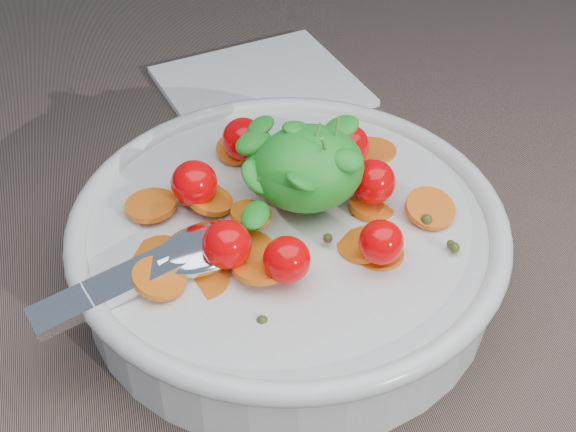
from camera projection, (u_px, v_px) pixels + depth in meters
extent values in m
plane|color=#6C584D|center=(323.00, 294.00, 0.52)|extent=(6.00, 6.00, 0.00)
cylinder|color=silver|center=(288.00, 251.00, 0.51)|extent=(0.26, 0.26, 0.05)
torus|color=silver|center=(288.00, 222.00, 0.49)|extent=(0.27, 0.27, 0.01)
cylinder|color=silver|center=(288.00, 276.00, 0.52)|extent=(0.13, 0.13, 0.01)
cylinder|color=brown|center=(288.00, 251.00, 0.51)|extent=(0.23, 0.23, 0.04)
cylinder|color=orange|center=(261.00, 267.00, 0.45)|extent=(0.05, 0.05, 0.01)
cylinder|color=orange|center=(251.00, 214.00, 0.49)|extent=(0.03, 0.03, 0.01)
cylinder|color=orange|center=(372.00, 151.00, 0.55)|extent=(0.04, 0.04, 0.01)
cylinder|color=orange|center=(202.00, 282.00, 0.46)|extent=(0.04, 0.04, 0.01)
cylinder|color=orange|center=(251.00, 248.00, 0.47)|extent=(0.04, 0.04, 0.01)
cylinder|color=orange|center=(151.00, 205.00, 0.50)|extent=(0.05, 0.05, 0.01)
cylinder|color=orange|center=(365.00, 245.00, 0.48)|extent=(0.04, 0.04, 0.01)
cylinder|color=orange|center=(292.00, 193.00, 0.51)|extent=(0.04, 0.04, 0.01)
cylinder|color=orange|center=(311.00, 187.00, 0.52)|extent=(0.02, 0.03, 0.01)
cylinder|color=orange|center=(199.00, 194.00, 0.51)|extent=(0.04, 0.04, 0.01)
cylinder|color=orange|center=(238.00, 147.00, 0.54)|extent=(0.04, 0.04, 0.01)
cylinder|color=orange|center=(151.00, 255.00, 0.47)|extent=(0.04, 0.04, 0.02)
cylinder|color=orange|center=(430.00, 208.00, 0.49)|extent=(0.04, 0.04, 0.02)
cylinder|color=orange|center=(365.00, 210.00, 0.50)|extent=(0.02, 0.03, 0.01)
cylinder|color=orange|center=(210.00, 200.00, 0.50)|extent=(0.04, 0.04, 0.01)
cylinder|color=orange|center=(379.00, 256.00, 0.47)|extent=(0.03, 0.03, 0.01)
cylinder|color=orange|center=(286.00, 257.00, 0.47)|extent=(0.04, 0.04, 0.01)
cylinder|color=orange|center=(159.00, 278.00, 0.45)|extent=(0.04, 0.04, 0.01)
cylinder|color=orange|center=(371.00, 208.00, 0.50)|extent=(0.04, 0.04, 0.01)
sphere|color=#3A4115|center=(287.00, 162.00, 0.54)|extent=(0.01, 0.01, 0.01)
sphere|color=#3A4115|center=(427.00, 220.00, 0.48)|extent=(0.01, 0.01, 0.01)
sphere|color=#3A4115|center=(221.00, 223.00, 0.49)|extent=(0.01, 0.01, 0.01)
sphere|color=#3A4115|center=(269.00, 189.00, 0.51)|extent=(0.01, 0.01, 0.01)
sphere|color=#3A4115|center=(286.00, 265.00, 0.47)|extent=(0.01, 0.01, 0.01)
sphere|color=#3A4115|center=(454.00, 248.00, 0.47)|extent=(0.01, 0.01, 0.01)
sphere|color=#3A4115|center=(451.00, 244.00, 0.47)|extent=(0.01, 0.01, 0.01)
sphere|color=#3A4115|center=(262.00, 321.00, 0.43)|extent=(0.01, 0.01, 0.01)
sphere|color=#3A4115|center=(379.00, 245.00, 0.47)|extent=(0.01, 0.01, 0.01)
sphere|color=#3A4115|center=(313.00, 140.00, 0.55)|extent=(0.01, 0.01, 0.01)
sphere|color=#3A4115|center=(290.00, 177.00, 0.52)|extent=(0.01, 0.01, 0.01)
sphere|color=#3A4115|center=(176.00, 183.00, 0.51)|extent=(0.01, 0.01, 0.01)
sphere|color=#3A4115|center=(438.00, 197.00, 0.50)|extent=(0.01, 0.01, 0.01)
sphere|color=#3A4115|center=(327.00, 148.00, 0.54)|extent=(0.01, 0.01, 0.01)
sphere|color=#3A4115|center=(224.00, 236.00, 0.49)|extent=(0.01, 0.01, 0.01)
sphere|color=#3A4115|center=(328.00, 238.00, 0.47)|extent=(0.01, 0.01, 0.01)
sphere|color=#E70003|center=(373.00, 182.00, 0.49)|extent=(0.03, 0.03, 0.03)
sphere|color=#E70003|center=(349.00, 145.00, 0.52)|extent=(0.03, 0.03, 0.03)
sphere|color=#E70003|center=(243.00, 139.00, 0.53)|extent=(0.03, 0.03, 0.03)
sphere|color=#E70003|center=(194.00, 183.00, 0.49)|extent=(0.03, 0.03, 0.03)
sphere|color=#E70003|center=(227.00, 245.00, 0.45)|extent=(0.03, 0.03, 0.03)
sphere|color=#E70003|center=(287.00, 260.00, 0.44)|extent=(0.03, 0.03, 0.03)
sphere|color=#E70003|center=(381.00, 242.00, 0.45)|extent=(0.03, 0.03, 0.03)
ellipsoid|color=green|center=(308.00, 168.00, 0.48)|extent=(0.07, 0.06, 0.05)
ellipsoid|color=green|center=(275.00, 171.00, 0.49)|extent=(0.04, 0.04, 0.03)
ellipsoid|color=green|center=(294.00, 142.00, 0.51)|extent=(0.02, 0.02, 0.01)
ellipsoid|color=green|center=(297.00, 129.00, 0.48)|extent=(0.03, 0.02, 0.01)
ellipsoid|color=green|center=(309.00, 152.00, 0.48)|extent=(0.02, 0.02, 0.02)
ellipsoid|color=green|center=(281.00, 148.00, 0.49)|extent=(0.02, 0.03, 0.02)
ellipsoid|color=green|center=(259.00, 176.00, 0.47)|extent=(0.03, 0.03, 0.02)
ellipsoid|color=green|center=(328.00, 147.00, 0.50)|extent=(0.03, 0.02, 0.02)
ellipsoid|color=green|center=(306.00, 162.00, 0.47)|extent=(0.03, 0.02, 0.02)
ellipsoid|color=green|center=(326.00, 152.00, 0.47)|extent=(0.02, 0.02, 0.01)
ellipsoid|color=green|center=(347.00, 161.00, 0.46)|extent=(0.02, 0.02, 0.02)
ellipsoid|color=green|center=(341.00, 128.00, 0.49)|extent=(0.03, 0.02, 0.02)
ellipsoid|color=green|center=(261.00, 126.00, 0.50)|extent=(0.03, 0.03, 0.01)
ellipsoid|color=green|center=(341.00, 174.00, 0.47)|extent=(0.03, 0.03, 0.02)
ellipsoid|color=green|center=(304.00, 162.00, 0.48)|extent=(0.03, 0.03, 0.02)
ellipsoid|color=green|center=(254.00, 143.00, 0.49)|extent=(0.03, 0.03, 0.02)
ellipsoid|color=green|center=(267.00, 172.00, 0.47)|extent=(0.02, 0.02, 0.02)
ellipsoid|color=green|center=(301.00, 181.00, 0.46)|extent=(0.03, 0.03, 0.02)
ellipsoid|color=green|center=(280.00, 154.00, 0.48)|extent=(0.03, 0.03, 0.02)
ellipsoid|color=green|center=(302.00, 164.00, 0.46)|extent=(0.03, 0.03, 0.02)
ellipsoid|color=green|center=(281.00, 166.00, 0.48)|extent=(0.03, 0.03, 0.02)
ellipsoid|color=green|center=(255.00, 216.00, 0.47)|extent=(0.03, 0.03, 0.01)
cylinder|color=#4C8C33|center=(333.00, 151.00, 0.48)|extent=(0.01, 0.00, 0.04)
cylinder|color=#4C8C33|center=(310.00, 158.00, 0.47)|extent=(0.02, 0.01, 0.04)
cylinder|color=#4C8C33|center=(328.00, 159.00, 0.47)|extent=(0.01, 0.01, 0.04)
ellipsoid|color=silver|center=(204.00, 249.00, 0.47)|extent=(0.07, 0.06, 0.02)
cube|color=silver|center=(129.00, 280.00, 0.45)|extent=(0.12, 0.06, 0.02)
cylinder|color=silver|center=(175.00, 259.00, 0.46)|extent=(0.02, 0.02, 0.01)
cube|color=white|center=(260.00, 86.00, 0.70)|extent=(0.19, 0.17, 0.01)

